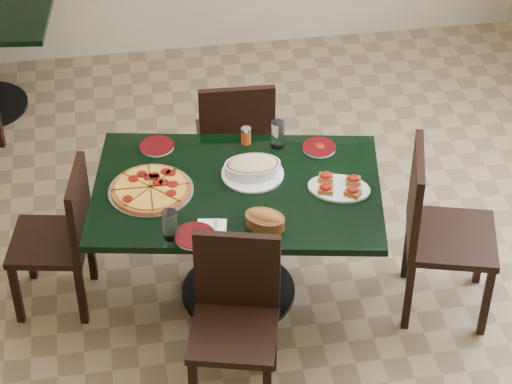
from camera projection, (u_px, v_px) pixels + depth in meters
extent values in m
plane|color=olive|center=(257.00, 291.00, 5.60)|extent=(5.50, 5.50, 0.00)
cube|color=black|center=(237.00, 190.00, 5.13)|extent=(1.62, 1.20, 0.04)
cylinder|color=black|center=(238.00, 245.00, 5.37)|extent=(0.13, 0.13, 0.71)
cylinder|color=black|center=(238.00, 291.00, 5.58)|extent=(0.63, 0.63, 0.03)
cube|color=black|center=(234.00, 140.00, 5.98)|extent=(0.45, 0.45, 0.04)
cube|color=black|center=(237.00, 123.00, 5.67)|extent=(0.43, 0.06, 0.46)
cube|color=black|center=(261.00, 151.00, 6.29)|extent=(0.04, 0.04, 0.42)
cube|color=black|center=(269.00, 187.00, 6.00)|extent=(0.04, 0.04, 0.42)
cube|color=black|center=(202.00, 155.00, 6.25)|extent=(0.04, 0.04, 0.42)
cube|color=black|center=(207.00, 191.00, 5.96)|extent=(0.04, 0.04, 0.42)
cube|color=black|center=(234.00, 333.00, 4.76)|extent=(0.50, 0.50, 0.04)
cube|color=black|center=(237.00, 270.00, 4.76)|extent=(0.41, 0.14, 0.44)
cube|color=black|center=(203.00, 336.00, 5.05)|extent=(0.05, 0.05, 0.40)
cube|color=black|center=(273.00, 341.00, 5.03)|extent=(0.05, 0.05, 0.40)
cube|color=black|center=(451.00, 238.00, 5.23)|extent=(0.57, 0.57, 0.04)
cube|color=black|center=(416.00, 195.00, 5.08)|extent=(0.16, 0.46, 0.50)
cube|color=black|center=(486.00, 302.00, 5.20)|extent=(0.05, 0.05, 0.46)
cube|color=black|center=(408.00, 296.00, 5.24)|extent=(0.05, 0.05, 0.46)
cube|color=black|center=(481.00, 251.00, 5.52)|extent=(0.05, 0.05, 0.46)
cube|color=black|center=(408.00, 245.00, 5.55)|extent=(0.05, 0.05, 0.46)
cube|color=black|center=(50.00, 242.00, 5.29)|extent=(0.47, 0.47, 0.04)
cube|color=black|center=(79.00, 208.00, 5.14)|extent=(0.11, 0.41, 0.43)
cube|color=black|center=(29.00, 251.00, 5.57)|extent=(0.05, 0.05, 0.39)
cube|color=black|center=(91.00, 252.00, 5.56)|extent=(0.05, 0.05, 0.39)
cube|color=black|center=(16.00, 294.00, 5.30)|extent=(0.05, 0.05, 0.39)
cube|color=black|center=(81.00, 295.00, 5.29)|extent=(0.05, 0.05, 0.39)
cylinder|color=silver|center=(151.00, 191.00, 5.09)|extent=(0.44, 0.44, 0.01)
cylinder|color=brown|center=(151.00, 189.00, 5.08)|extent=(0.41, 0.41, 0.02)
cylinder|color=gold|center=(151.00, 187.00, 5.07)|extent=(0.36, 0.36, 0.01)
cylinder|color=white|center=(253.00, 174.00, 5.20)|extent=(0.33, 0.33, 0.01)
ellipsoid|color=beige|center=(253.00, 164.00, 5.16)|extent=(0.27, 0.18, 0.04)
ellipsoid|color=#A56D2D|center=(265.00, 217.00, 4.85)|extent=(0.19, 0.16, 0.07)
cylinder|color=white|center=(195.00, 236.00, 4.81)|extent=(0.20, 0.20, 0.01)
cylinder|color=#3D0408|center=(195.00, 235.00, 4.81)|extent=(0.20, 0.20, 0.00)
cylinder|color=white|center=(319.00, 148.00, 5.38)|extent=(0.18, 0.18, 0.01)
cylinder|color=#3D0408|center=(319.00, 147.00, 5.38)|extent=(0.18, 0.18, 0.00)
ellipsoid|color=#951507|center=(319.00, 146.00, 5.38)|extent=(0.06, 0.06, 0.03)
cylinder|color=white|center=(157.00, 146.00, 5.39)|extent=(0.18, 0.18, 0.01)
cylinder|color=#3D0408|center=(157.00, 145.00, 5.39)|extent=(0.19, 0.19, 0.00)
cube|color=white|center=(212.00, 228.00, 4.86)|extent=(0.17, 0.17, 0.00)
cube|color=silver|center=(216.00, 227.00, 4.86)|extent=(0.04, 0.13, 0.00)
cylinder|color=silver|center=(278.00, 134.00, 5.36)|extent=(0.07, 0.07, 0.16)
cylinder|color=silver|center=(170.00, 225.00, 4.77)|extent=(0.07, 0.07, 0.16)
cylinder|color=#BF3C14|center=(246.00, 136.00, 5.40)|extent=(0.05, 0.05, 0.09)
cylinder|color=silver|center=(246.00, 129.00, 5.37)|extent=(0.06, 0.06, 0.01)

